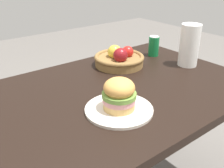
# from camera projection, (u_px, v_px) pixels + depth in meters

# --- Properties ---
(dining_table) EXTENTS (1.40, 0.90, 0.75)m
(dining_table) POSITION_uv_depth(u_px,v_px,m) (112.00, 108.00, 1.28)
(dining_table) COLOR black
(dining_table) RESTS_ON ground_plane
(plate) EXTENTS (0.28, 0.28, 0.01)m
(plate) POSITION_uv_depth(u_px,v_px,m) (119.00, 109.00, 1.06)
(plate) COLOR silver
(plate) RESTS_ON dining_table
(sandwich) EXTENTS (0.14, 0.14, 0.13)m
(sandwich) POSITION_uv_depth(u_px,v_px,m) (119.00, 94.00, 1.03)
(sandwich) COLOR #DBAD60
(sandwich) RESTS_ON plate
(soda_can) EXTENTS (0.07, 0.07, 0.13)m
(soda_can) POSITION_uv_depth(u_px,v_px,m) (154.00, 46.00, 1.66)
(soda_can) COLOR #147238
(soda_can) RESTS_ON dining_table
(fruit_basket) EXTENTS (0.29, 0.29, 0.12)m
(fruit_basket) POSITION_uv_depth(u_px,v_px,m) (119.00, 59.00, 1.50)
(fruit_basket) COLOR olive
(fruit_basket) RESTS_ON dining_table
(paper_towel_roll) EXTENTS (0.11, 0.11, 0.24)m
(paper_towel_roll) POSITION_uv_depth(u_px,v_px,m) (189.00, 45.00, 1.48)
(paper_towel_roll) COLOR white
(paper_towel_roll) RESTS_ON dining_table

